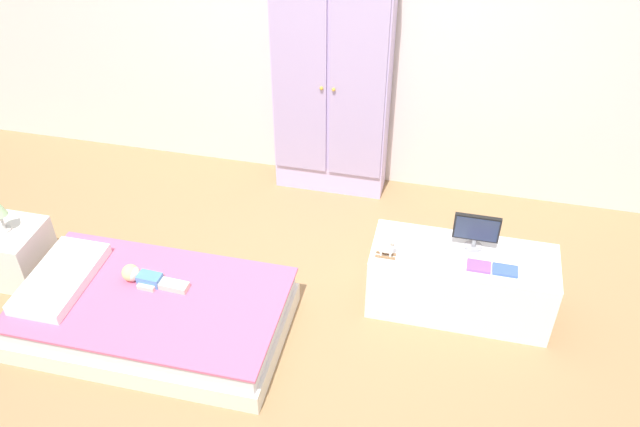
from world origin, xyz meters
The scene contains 11 objects.
ground_plane centered at (0.00, 0.00, -0.01)m, with size 10.00×10.00×0.02m, color #99754C.
bed centered at (-0.74, -0.20, 0.13)m, with size 1.46×0.83×0.25m.
pillow centered at (-1.27, -0.20, 0.29)m, with size 0.31×0.59×0.06m, color white.
doll centered at (-0.83, -0.09, 0.29)m, with size 0.39×0.14×0.10m.
nightstand centered at (-1.75, 0.04, 0.18)m, with size 0.36×0.36×0.35m, color silver.
wardrobe centered at (-0.08, 1.41, 0.85)m, with size 0.76×0.27×1.69m.
tv_stand centered at (0.90, 0.36, 0.21)m, with size 1.02×0.40×0.42m, color white.
tv_monitor centered at (0.94, 0.43, 0.54)m, with size 0.25×0.10×0.22m.
rocking_horse_toy centered at (0.48, 0.24, 0.48)m, with size 0.11×0.04×0.13m.
book_purple centered at (0.97, 0.27, 0.42)m, with size 0.13×0.09×0.02m, color #8E51B2.
book_blue centered at (1.11, 0.27, 0.42)m, with size 0.13×0.09×0.01m, color blue.
Camera 1 is at (0.73, -2.48, 2.84)m, focal length 37.31 mm.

